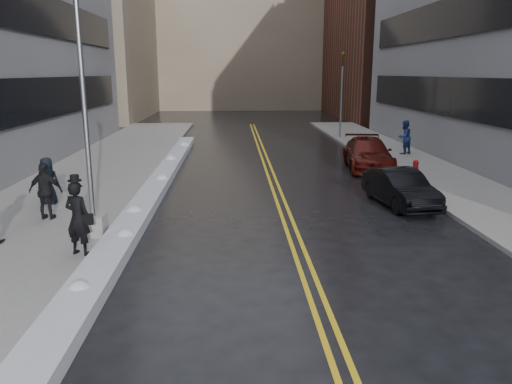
{
  "coord_description": "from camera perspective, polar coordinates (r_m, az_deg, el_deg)",
  "views": [
    {
      "loc": [
        0.75,
        -11.91,
        4.73
      ],
      "look_at": [
        1.39,
        2.35,
        1.3
      ],
      "focal_mm": 35.0,
      "sensor_mm": 36.0,
      "label": 1
    }
  ],
  "objects": [
    {
      "name": "lane_line_right",
      "position": [
        22.5,
        2.31,
        1.37
      ],
      "size": [
        0.12,
        50.0,
        0.01
      ],
      "primitive_type": "cube",
      "color": "gold",
      "rests_on": "ground"
    },
    {
      "name": "building_far",
      "position": [
        72.2,
        -1.68,
        18.48
      ],
      "size": [
        36.0,
        16.0,
        22.0
      ],
      "primitive_type": "cube",
      "color": "gray",
      "rests_on": "ground"
    },
    {
      "name": "building_west_far",
      "position": [
        58.38,
        -19.64,
        16.96
      ],
      "size": [
        14.0,
        22.0,
        18.0
      ],
      "primitive_type": "cube",
      "color": "gray",
      "rests_on": "ground"
    },
    {
      "name": "lamppost",
      "position": [
        14.66,
        -18.64,
        4.17
      ],
      "size": [
        0.65,
        0.65,
        7.62
      ],
      "color": "gray",
      "rests_on": "sidewalk_west"
    },
    {
      "name": "car_maroon",
      "position": [
        25.74,
        12.68,
        4.3
      ],
      "size": [
        2.7,
        5.43,
        1.52
      ],
      "primitive_type": "imported",
      "rotation": [
        0.0,
        0.0,
        -0.11
      ],
      "color": "#3E0D09",
      "rests_on": "ground"
    },
    {
      "name": "fire_hydrant",
      "position": [
        23.79,
        17.77,
        2.73
      ],
      "size": [
        0.26,
        0.26,
        0.73
      ],
      "color": "maroon",
      "rests_on": "sidewalk_east"
    },
    {
      "name": "pedestrian_fedora",
      "position": [
        13.5,
        -19.69,
        -2.84
      ],
      "size": [
        0.82,
        0.68,
        1.93
      ],
      "primitive_type": "imported",
      "rotation": [
        0.0,
        0.0,
        2.78
      ],
      "color": "black",
      "rests_on": "sidewalk_west"
    },
    {
      "name": "sidewalk_east",
      "position": [
        24.24,
        19.91,
        1.62
      ],
      "size": [
        4.0,
        50.0,
        0.15
      ],
      "primitive_type": "cube",
      "color": "gray",
      "rests_on": "ground"
    },
    {
      "name": "lane_line_left",
      "position": [
        22.48,
        1.55,
        1.36
      ],
      "size": [
        0.12,
        50.0,
        0.01
      ],
      "primitive_type": "cube",
      "color": "gold",
      "rests_on": "ground"
    },
    {
      "name": "snow_ridge",
      "position": [
        20.68,
        -11.43,
        0.49
      ],
      "size": [
        0.9,
        30.0,
        0.34
      ],
      "primitive_type": "cube",
      "color": "silver",
      "rests_on": "ground"
    },
    {
      "name": "pedestrian_east",
      "position": [
        30.01,
        16.59,
        6.02
      ],
      "size": [
        1.18,
        1.12,
        1.92
      ],
      "primitive_type": "imported",
      "rotation": [
        0.0,
        0.0,
        3.71
      ],
      "color": "navy",
      "rests_on": "sidewalk_east"
    },
    {
      "name": "pedestrian_c",
      "position": [
        19.17,
        -22.71,
        1.19
      ],
      "size": [
        0.84,
        0.57,
        1.68
      ],
      "primitive_type": "imported",
      "rotation": [
        0.0,
        0.0,
        3.1
      ],
      "color": "black",
      "rests_on": "sidewalk_west"
    },
    {
      "name": "pedestrian_d",
      "position": [
        17.15,
        -22.89,
        0.1
      ],
      "size": [
        1.11,
        0.55,
        1.84
      ],
      "primitive_type": "imported",
      "rotation": [
        0.0,
        0.0,
        3.05
      ],
      "color": "black",
      "rests_on": "sidewalk_west"
    },
    {
      "name": "sidewalk_west",
      "position": [
        23.33,
        -18.72,
        1.27
      ],
      "size": [
        5.5,
        50.0,
        0.15
      ],
      "primitive_type": "cube",
      "color": "gray",
      "rests_on": "ground"
    },
    {
      "name": "ground",
      "position": [
        12.84,
        -5.8,
        -8.19
      ],
      "size": [
        160.0,
        160.0,
        0.0
      ],
      "primitive_type": "plane",
      "color": "black",
      "rests_on": "ground"
    },
    {
      "name": "traffic_signal",
      "position": [
        36.77,
        9.77,
        11.25
      ],
      "size": [
        0.16,
        0.2,
        6.0
      ],
      "color": "gray",
      "rests_on": "sidewalk_east"
    },
    {
      "name": "car_black",
      "position": [
        18.79,
        16.16,
        0.46
      ],
      "size": [
        1.92,
        4.17,
        1.32
      ],
      "primitive_type": "imported",
      "rotation": [
        0.0,
        0.0,
        0.13
      ],
      "color": "black",
      "rests_on": "ground"
    }
  ]
}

